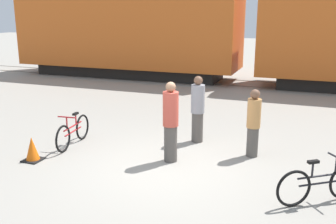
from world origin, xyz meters
name	(u,v)px	position (x,y,z in m)	size (l,w,h in m)	color
ground_plane	(166,167)	(0.00, 0.00, 0.00)	(80.00, 80.00, 0.00)	gray
freight_train	(251,18)	(0.00, 10.51, 2.92)	(23.23, 2.84, 5.52)	black
rail_near	(244,86)	(0.00, 9.79, 0.01)	(35.23, 0.07, 0.01)	#4C4238
rail_far	(250,81)	(0.00, 11.23, 0.01)	(35.23, 0.07, 0.01)	#4C4238
bicycle_black	(320,184)	(3.06, -0.55, 0.36)	(1.41, 1.06, 0.83)	black
bicycle_maroon	(73,132)	(-2.67, 0.53, 0.35)	(0.46, 1.65, 0.82)	black
person_in_grey	(198,109)	(0.13, 1.88, 0.85)	(0.34, 0.34, 1.70)	#514C47
person_in_red	(171,122)	(-0.05, 0.39, 0.90)	(0.34, 0.34, 1.80)	#514C47
person_in_tan	(253,123)	(1.61, 1.32, 0.80)	(0.31, 0.31, 1.57)	#514C47
traffic_cone	(32,150)	(-2.95, -0.67, 0.25)	(0.40, 0.40, 0.55)	black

